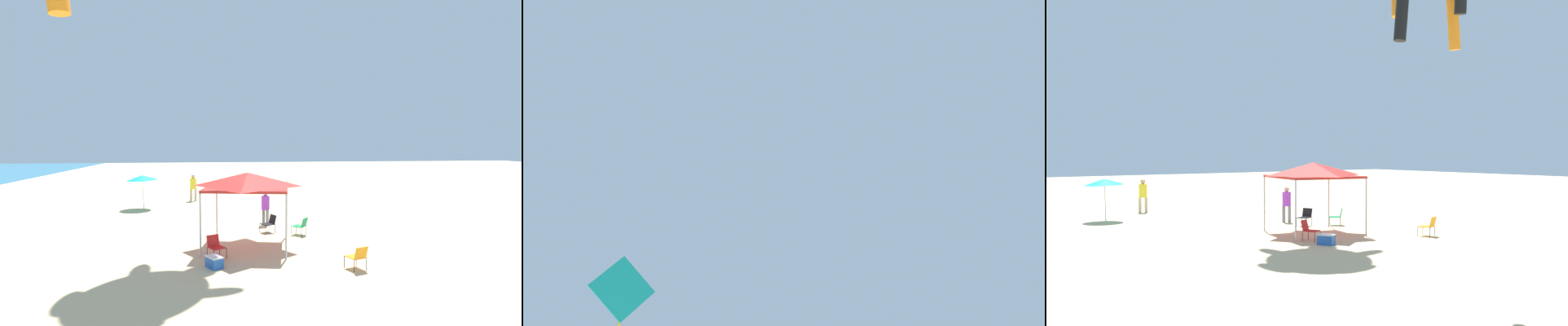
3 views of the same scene
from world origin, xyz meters
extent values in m
cube|color=#D6BC8C|center=(0.00, 0.00, -0.05)|extent=(120.00, 120.00, 0.10)
cylinder|color=#B7B7BC|center=(-3.89, -1.34, 1.19)|extent=(0.07, 0.07, 2.38)
cylinder|color=#B7B7BC|center=(-0.59, -1.95, 1.19)|extent=(0.07, 0.07, 2.38)
cylinder|color=#B7B7BC|center=(-3.31, 1.78, 1.19)|extent=(0.07, 0.07, 2.38)
cylinder|color=#B7B7BC|center=(-0.01, 1.16, 1.19)|extent=(0.07, 0.07, 2.38)
cube|color=red|center=(-1.95, -0.09, 2.43)|extent=(3.96, 3.81, 0.10)
pyramid|color=red|center=(-1.95, -0.09, 2.75)|extent=(3.89, 3.73, 0.55)
cylinder|color=silver|center=(7.64, 5.79, 1.06)|extent=(0.08, 0.12, 2.11)
cone|color=teal|center=(7.63, 5.82, 1.98)|extent=(1.92, 1.92, 0.40)
cylinder|color=black|center=(-3.88, 1.28, 0.20)|extent=(0.02, 0.02, 0.40)
cylinder|color=black|center=(-3.64, 0.83, 0.20)|extent=(0.02, 0.02, 0.40)
cylinder|color=black|center=(-3.43, 1.53, 0.20)|extent=(0.02, 0.02, 0.40)
cylinder|color=black|center=(-3.18, 1.08, 0.20)|extent=(0.02, 0.02, 0.40)
cube|color=red|center=(-3.53, 1.18, 0.40)|extent=(0.71, 0.71, 0.03)
cube|color=red|center=(-3.28, 1.32, 0.61)|extent=(0.35, 0.50, 0.41)
cylinder|color=black|center=(-4.88, -3.62, 0.20)|extent=(0.02, 0.02, 0.40)
cylinder|color=black|center=(-5.05, -3.13, 0.20)|extent=(0.02, 0.02, 0.40)
cylinder|color=black|center=(-5.36, -3.80, 0.20)|extent=(0.02, 0.02, 0.40)
cylinder|color=black|center=(-5.54, -3.31, 0.20)|extent=(0.02, 0.02, 0.40)
cube|color=orange|center=(-5.21, -3.47, 0.40)|extent=(0.67, 0.67, 0.03)
cube|color=orange|center=(-5.48, -3.57, 0.61)|extent=(0.29, 0.51, 0.41)
cylinder|color=black|center=(0.43, -0.85, 0.20)|extent=(0.02, 0.02, 0.40)
cylinder|color=black|center=(-0.05, -1.07, 0.20)|extent=(0.02, 0.02, 0.40)
cylinder|color=black|center=(0.65, -1.32, 0.20)|extent=(0.02, 0.02, 0.40)
cylinder|color=black|center=(0.17, -1.54, 0.20)|extent=(0.02, 0.02, 0.40)
cube|color=black|center=(0.30, -1.19, 0.40)|extent=(0.69, 0.69, 0.03)
cube|color=black|center=(0.42, -1.46, 0.61)|extent=(0.50, 0.33, 0.41)
cylinder|color=black|center=(0.09, -2.52, 0.20)|extent=(0.02, 0.02, 0.40)
cylinder|color=black|center=(-0.32, -2.21, 0.20)|extent=(0.02, 0.02, 0.40)
cylinder|color=black|center=(-0.23, -2.93, 0.20)|extent=(0.02, 0.02, 0.40)
cylinder|color=black|center=(-0.64, -2.62, 0.20)|extent=(0.02, 0.02, 0.40)
cube|color=#198C4C|center=(-0.28, -2.57, 0.40)|extent=(0.73, 0.73, 0.03)
cube|color=#198C4C|center=(-0.46, -2.80, 0.61)|extent=(0.47, 0.41, 0.41)
cube|color=blue|center=(-4.59, 1.27, 0.18)|extent=(0.72, 0.65, 0.36)
cube|color=white|center=(-4.59, 1.27, 0.38)|extent=(0.74, 0.67, 0.04)
cylinder|color=slate|center=(1.82, -1.39, 0.40)|extent=(0.16, 0.16, 0.80)
cylinder|color=slate|center=(2.09, -1.22, 0.40)|extent=(0.16, 0.16, 0.80)
cylinder|color=purple|center=(1.95, -1.31, 1.15)|extent=(0.42, 0.42, 0.70)
sphere|color=tan|center=(1.95, -1.31, 1.63)|extent=(0.26, 0.26, 0.26)
cylinder|color=#C6B28C|center=(10.58, 2.97, 0.43)|extent=(0.17, 0.17, 0.87)
cylinder|color=#C6B28C|center=(10.47, 2.65, 0.43)|extent=(0.17, 0.17, 0.87)
cylinder|color=yellow|center=(10.52, 2.81, 1.25)|extent=(0.45, 0.45, 0.76)
sphere|color=tan|center=(10.52, 2.81, 1.77)|extent=(0.28, 0.28, 0.28)
camera|label=1|loc=(-17.88, 1.19, 4.32)|focal=27.23mm
camera|label=2|loc=(-11.05, 17.65, 4.78)|focal=41.40mm
camera|label=3|loc=(-21.80, 14.50, 3.53)|focal=40.15mm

